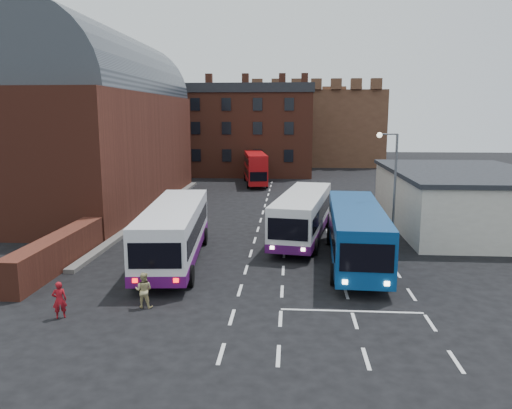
# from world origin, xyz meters

# --- Properties ---
(ground) EXTENTS (180.00, 180.00, 0.00)m
(ground) POSITION_xyz_m (0.00, 0.00, 0.00)
(ground) COLOR black
(railway_station) EXTENTS (12.00, 28.00, 16.00)m
(railway_station) POSITION_xyz_m (-15.50, 21.00, 7.64)
(railway_station) COLOR #602B1E
(railway_station) RESTS_ON ground
(forecourt_wall) EXTENTS (1.20, 10.00, 1.80)m
(forecourt_wall) POSITION_xyz_m (-10.20, 2.00, 0.90)
(forecourt_wall) COLOR #602B1E
(forecourt_wall) RESTS_ON ground
(cream_building) EXTENTS (10.40, 16.40, 4.25)m
(cream_building) POSITION_xyz_m (15.00, 14.00, 2.16)
(cream_building) COLOR beige
(cream_building) RESTS_ON ground
(brick_terrace) EXTENTS (22.00, 10.00, 11.00)m
(brick_terrace) POSITION_xyz_m (-6.00, 46.00, 5.50)
(brick_terrace) COLOR brown
(brick_terrace) RESTS_ON ground
(castle_keep) EXTENTS (22.00, 22.00, 12.00)m
(castle_keep) POSITION_xyz_m (6.00, 66.00, 6.00)
(castle_keep) COLOR brown
(castle_keep) RESTS_ON ground
(bus_white_outbound) EXTENTS (3.77, 12.05, 3.24)m
(bus_white_outbound) POSITION_xyz_m (-4.15, 3.64, 1.91)
(bus_white_outbound) COLOR white
(bus_white_outbound) RESTS_ON ground
(bus_white_inbound) EXTENTS (4.43, 11.61, 3.09)m
(bus_white_inbound) POSITION_xyz_m (3.16, 9.30, 1.83)
(bus_white_inbound) COLOR silver
(bus_white_inbound) RESTS_ON ground
(bus_blue) EXTENTS (3.41, 11.91, 3.22)m
(bus_blue) POSITION_xyz_m (6.00, 3.98, 1.90)
(bus_blue) COLOR navy
(bus_blue) RESTS_ON ground
(bus_red_double) EXTENTS (3.47, 9.62, 3.76)m
(bus_red_double) POSITION_xyz_m (-1.87, 35.36, 2.00)
(bus_red_double) COLOR #AB0C0F
(bus_red_double) RESTS_ON ground
(street_lamp) EXTENTS (1.36, 0.74, 7.21)m
(street_lamp) POSITION_xyz_m (8.37, 6.87, 4.35)
(street_lamp) COLOR #56575A
(street_lamp) RESTS_ON ground
(pedestrian_red) EXTENTS (0.67, 0.59, 1.55)m
(pedestrian_red) POSITION_xyz_m (-7.01, -4.56, 0.78)
(pedestrian_red) COLOR maroon
(pedestrian_red) RESTS_ON ground
(pedestrian_beige) EXTENTS (0.79, 0.63, 1.57)m
(pedestrian_beige) POSITION_xyz_m (-3.92, -3.19, 0.78)
(pedestrian_beige) COLOR tan
(pedestrian_beige) RESTS_ON ground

